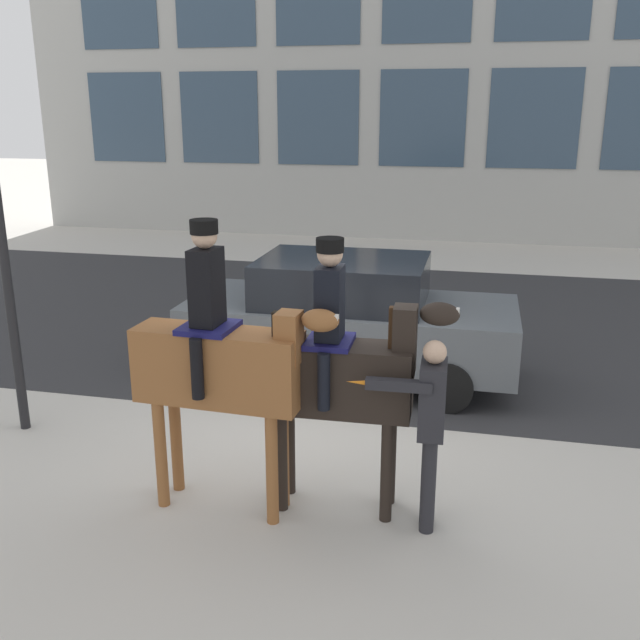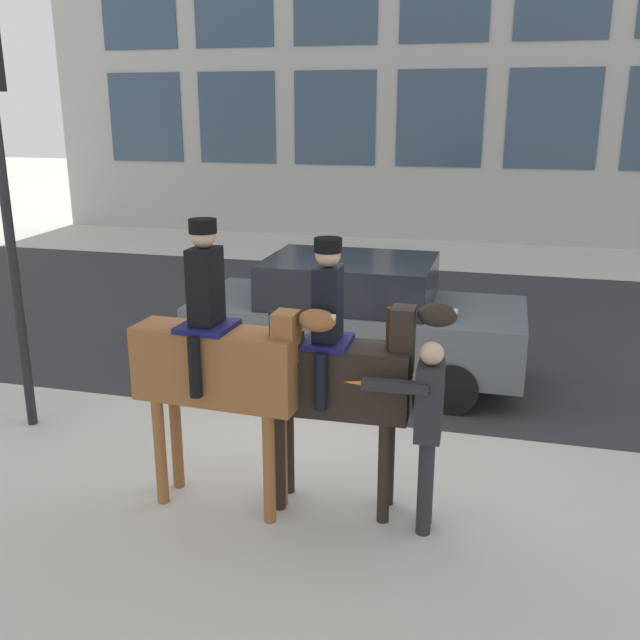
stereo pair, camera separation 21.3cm
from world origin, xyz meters
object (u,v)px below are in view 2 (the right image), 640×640
object	(u,v)px
pedestrian_bystander	(427,422)
traffic_light	(0,169)
mounted_horse_companion	(339,371)
street_car_near_lane	(355,319)
mounted_horse_lead	(219,361)

from	to	relation	value
pedestrian_bystander	traffic_light	bearing A→B (deg)	-13.99
mounted_horse_companion	street_car_near_lane	xyz separation A→B (m)	(-0.55, 3.28, -0.50)
mounted_horse_companion	pedestrian_bystander	size ratio (longest dim) A/B	1.45
mounted_horse_companion	traffic_light	size ratio (longest dim) A/B	0.57
mounted_horse_lead	street_car_near_lane	xyz separation A→B (m)	(0.50, 3.50, -0.58)
mounted_horse_lead	mounted_horse_companion	world-z (taller)	mounted_horse_lead
street_car_near_lane	traffic_light	bearing A→B (deg)	-144.06
mounted_horse_companion	mounted_horse_lead	bearing A→B (deg)	-169.51
pedestrian_bystander	street_car_near_lane	size ratio (longest dim) A/B	0.40
mounted_horse_companion	traffic_light	xyz separation A→B (m)	(-3.91, 0.84, 1.61)
mounted_horse_lead	pedestrian_bystander	size ratio (longest dim) A/B	1.54
street_car_near_lane	traffic_light	size ratio (longest dim) A/B	0.98
mounted_horse_lead	pedestrian_bystander	bearing A→B (deg)	4.66
pedestrian_bystander	street_car_near_lane	distance (m)	3.71
mounted_horse_lead	street_car_near_lane	distance (m)	3.59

